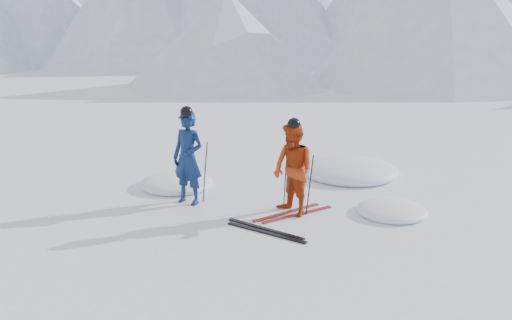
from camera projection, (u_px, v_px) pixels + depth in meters
The scene contains 12 objects.
ground at pixel (318, 236), 9.78m from camera, with size 160.00×160.00×0.00m, color white.
skier_blue at pixel (188, 158), 11.32m from camera, with size 0.72×0.47×1.98m, color #0D2151.
skier_red at pixel (293, 170), 10.66m from camera, with size 0.90×0.70×1.86m, color #A9310D.
pole_blue_left at pixel (182, 170), 11.68m from camera, with size 0.02×0.02×1.32m, color black.
pole_blue_right at pixel (205, 172), 11.49m from camera, with size 0.02×0.02×1.32m, color black.
pole_red_left at pixel (285, 179), 11.09m from camera, with size 0.02×0.02×1.24m, color black.
pole_red_right at pixel (310, 185), 10.71m from camera, with size 0.02×0.02×1.24m, color black.
ski_worn_left at pixel (287, 212), 10.95m from camera, with size 0.09×1.70×0.03m, color black.
ski_worn_right at pixel (298, 215), 10.83m from camera, with size 0.09×1.70×0.03m, color black.
ski_loose_a at pixel (265, 229), 10.08m from camera, with size 0.09×1.70×0.03m, color black.
ski_loose_b at pixel (266, 233), 9.91m from camera, with size 0.09×1.70×0.03m, color black.
snow_lumps at pixel (316, 181), 13.11m from camera, with size 6.46×5.09×0.53m.
Camera 1 is at (3.72, -8.41, 3.77)m, focal length 38.00 mm.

